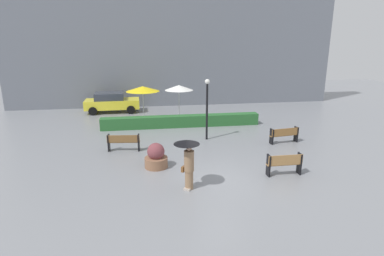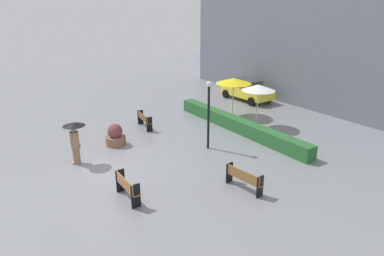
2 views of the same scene
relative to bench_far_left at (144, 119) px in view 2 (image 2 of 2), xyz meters
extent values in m
plane|color=gray|center=(3.91, -4.16, -0.52)|extent=(60.00, 60.00, 0.00)
cube|color=brown|center=(0.01, 0.06, -0.05)|extent=(1.68, 0.45, 0.04)
cube|color=brown|center=(-0.01, -0.09, 0.16)|extent=(1.65, 0.24, 0.38)
cube|color=black|center=(-0.76, 0.13, -0.09)|extent=(0.10, 0.35, 0.87)
cube|color=black|center=(0.77, -0.06, -0.09)|extent=(0.10, 0.35, 0.87)
cube|color=#9E7242|center=(6.89, -4.10, -0.05)|extent=(1.51, 0.26, 0.04)
cube|color=#9E7242|center=(6.89, -4.25, 0.19)|extent=(1.51, 0.04, 0.44)
cube|color=black|center=(6.19, -4.12, -0.06)|extent=(0.06, 0.36, 0.94)
cube|color=black|center=(7.58, -4.12, -0.06)|extent=(0.06, 0.36, 0.94)
cube|color=olive|center=(8.77, 0.01, -0.09)|extent=(1.69, 0.47, 0.04)
cube|color=olive|center=(8.79, -0.14, 0.14)|extent=(1.67, 0.26, 0.41)
cube|color=black|center=(8.00, -0.12, -0.09)|extent=(0.11, 0.36, 0.86)
cube|color=black|center=(9.54, 0.09, -0.09)|extent=(0.11, 0.36, 0.86)
cylinder|color=#8C6B4C|center=(2.72, -4.80, -0.15)|extent=(0.32, 0.32, 0.75)
cube|color=#B2A599|center=(2.68, -4.85, -0.48)|extent=(0.40, 0.41, 0.08)
cylinder|color=#8C6B4C|center=(2.72, -4.80, 0.63)|extent=(0.38, 0.38, 0.81)
sphere|color=tan|center=(2.72, -4.80, 1.14)|extent=(0.21, 0.21, 0.21)
cube|color=brown|center=(2.53, -4.68, 0.28)|extent=(0.25, 0.28, 0.22)
cylinder|color=black|center=(2.64, -4.74, 0.92)|extent=(0.02, 0.02, 0.90)
cone|color=black|center=(2.64, -4.74, 1.37)|extent=(0.99, 0.99, 0.16)
cylinder|color=brown|center=(1.56, -2.44, -0.29)|extent=(1.04, 1.04, 0.47)
sphere|color=brown|center=(1.56, -2.44, 0.23)|extent=(0.78, 0.78, 0.78)
cylinder|color=black|center=(4.64, 1.29, 1.09)|extent=(0.12, 0.12, 3.22)
sphere|color=white|center=(4.64, 1.29, 2.82)|extent=(0.28, 0.28, 0.28)
cylinder|color=silver|center=(1.08, 5.95, 0.64)|extent=(0.06, 0.06, 2.33)
cone|color=yellow|center=(1.08, 5.95, 1.81)|extent=(2.29, 2.29, 0.35)
cylinder|color=silver|center=(3.56, 5.72, 0.67)|extent=(0.06, 0.06, 2.39)
cone|color=white|center=(3.56, 5.72, 1.87)|extent=(1.95, 1.95, 0.35)
cube|color=#28602D|center=(3.53, 4.24, -0.15)|extent=(10.41, 0.70, 0.76)
cube|color=slate|center=(3.91, 11.84, 4.67)|extent=(28.00, 1.20, 10.40)
cube|color=yellow|center=(-1.35, 9.45, 0.15)|extent=(4.24, 1.84, 0.70)
cube|color=#333842|center=(-1.55, 9.45, 0.77)|extent=(2.24, 1.66, 0.55)
cylinder|color=black|center=(0.06, 10.36, -0.20)|extent=(0.64, 0.23, 0.64)
cylinder|color=black|center=(0.10, 8.61, -0.20)|extent=(0.64, 0.23, 0.64)
cylinder|color=black|center=(-2.80, 10.30, -0.20)|extent=(0.64, 0.23, 0.64)
cylinder|color=black|center=(-2.76, 8.55, -0.20)|extent=(0.64, 0.23, 0.64)
camera|label=1|loc=(1.11, -15.79, 5.04)|focal=29.44mm
camera|label=2|loc=(17.51, -8.41, 6.34)|focal=31.87mm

